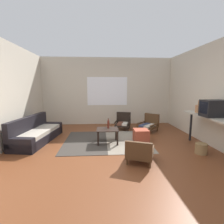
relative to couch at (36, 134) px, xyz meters
name	(u,v)px	position (x,y,z in m)	size (l,w,h in m)	color
ground_plane	(112,151)	(2.11, -0.87, -0.23)	(7.80, 7.80, 0.00)	brown
far_wall_with_window	(107,91)	(2.11, 2.19, 1.12)	(5.60, 0.13, 2.70)	beige
side_wall_right	(214,94)	(4.77, -0.57, 1.12)	(0.12, 6.60, 2.70)	beige
side_wall_left	(0,95)	(-0.55, -0.57, 1.12)	(0.12, 6.60, 2.70)	beige
area_rug	(107,141)	(2.00, -0.12, -0.22)	(2.38, 2.03, 0.01)	#38332D
couch	(36,134)	(0.00, 0.00, 0.00)	(0.94, 1.98, 0.71)	black
coffee_table	(107,132)	(2.02, -0.28, 0.10)	(0.59, 0.54, 0.40)	black
armchair_by_window	(123,122)	(2.65, 1.25, 0.04)	(0.66, 0.67, 0.60)	black
armchair_striped_foreground	(140,152)	(2.63, -1.53, 0.00)	(0.70, 0.73, 0.50)	#472D19
armchair_corner	(149,124)	(3.52, 0.88, 0.03)	(0.83, 0.83, 0.59)	#472D19
ottoman_orange	(141,136)	(2.97, -0.22, -0.05)	(0.40, 0.40, 0.35)	#993D28
console_shelf	(210,119)	(4.41, -1.02, 0.55)	(0.44, 1.71, 0.87)	#B2AD9E
crt_television	(215,108)	(4.41, -1.16, 0.84)	(0.54, 0.38, 0.38)	black
clay_vase	(199,108)	(4.41, -0.55, 0.76)	(0.18, 0.18, 0.32)	#A87047
glass_bottle	(108,124)	(2.04, -0.19, 0.29)	(0.06, 0.06, 0.28)	#5B2319
wicker_basket	(201,149)	(4.16, -1.18, -0.10)	(0.26, 0.26, 0.25)	olive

